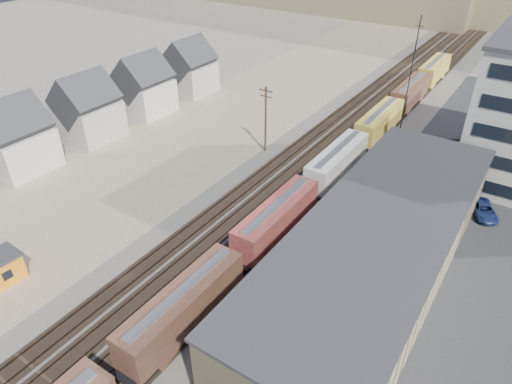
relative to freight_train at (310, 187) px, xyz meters
The scene contains 11 objects.
ballast_bed 17.99m from the freight_train, 102.35° to the left, with size 18.00×200.00×0.06m, color #4C4742.
dirt_yard 25.07m from the freight_train, 162.81° to the left, with size 24.00×180.00×0.03m, color #7C6655.
asphalt_lot 18.56m from the freight_train, ahead, with size 26.00×120.00×0.04m, color #232326.
rail_tracks 18.10m from the freight_train, 104.07° to the left, with size 11.40×200.00×0.24m.
freight_train is the anchor object (origin of this frame).
warehouse 13.57m from the freight_train, 34.34° to the right, with size 12.40×40.40×7.25m.
utility_pole_north 15.66m from the freight_train, 142.72° to the left, with size 2.20×0.32×10.00m.
radio_mast 28.17m from the freight_train, 85.40° to the left, with size 1.20×0.16×18.00m.
townhouse_row 38.59m from the freight_train, 168.58° to the right, with size 8.15×68.16×10.47m.
maintenance_shed 33.99m from the freight_train, 124.17° to the right, with size 3.32×4.18×2.94m.
parked_car_blue 20.78m from the freight_train, 28.56° to the left, with size 2.38×5.17×1.44m, color navy.
Camera 1 is at (23.92, -9.32, 31.88)m, focal length 32.00 mm.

